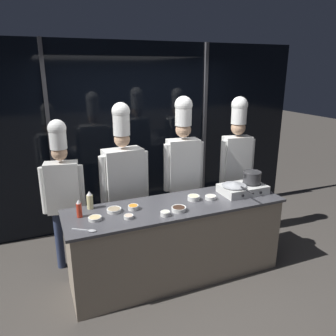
{
  "coord_description": "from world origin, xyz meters",
  "views": [
    {
      "loc": [
        -1.37,
        -3.03,
        2.34
      ],
      "look_at": [
        0.0,
        0.25,
        1.24
      ],
      "focal_mm": 35.0,
      "sensor_mm": 36.0,
      "label": 1
    }
  ],
  "objects_px": {
    "prep_bowl_soy_glaze": "(179,209)",
    "chef_line": "(183,161)",
    "squeeze_bottle_oil": "(90,200)",
    "prep_bowl_onion": "(211,197)",
    "chef_head": "(62,185)",
    "portable_stove": "(243,189)",
    "prep_bowl_carrots": "(133,207)",
    "frying_pan": "(235,184)",
    "prep_bowl_noodles": "(194,197)",
    "chef_pastry": "(236,156)",
    "squeeze_bottle_chili": "(79,209)",
    "serving_spoon_slotted": "(89,230)",
    "stock_pot": "(252,177)",
    "chef_sous": "(124,174)",
    "prep_bowl_bean_sprouts": "(165,213)",
    "prep_bowl_chicken": "(129,217)",
    "prep_bowl_ginger": "(95,218)",
    "prep_bowl_mushrooms": "(114,210)"
  },
  "relations": [
    {
      "from": "stock_pot",
      "to": "prep_bowl_noodles",
      "type": "xyz_separation_m",
      "value": [
        -0.77,
        0.03,
        -0.15
      ]
    },
    {
      "from": "chef_head",
      "to": "chef_sous",
      "type": "bearing_deg",
      "value": -170.19
    },
    {
      "from": "prep_bowl_carrots",
      "to": "chef_sous",
      "type": "bearing_deg",
      "value": 83.87
    },
    {
      "from": "stock_pot",
      "to": "chef_sous",
      "type": "relative_size",
      "value": 0.12
    },
    {
      "from": "prep_bowl_onion",
      "to": "chef_head",
      "type": "distance_m",
      "value": 1.7
    },
    {
      "from": "chef_pastry",
      "to": "chef_line",
      "type": "bearing_deg",
      "value": 5.7
    },
    {
      "from": "squeeze_bottle_oil",
      "to": "prep_bowl_ginger",
      "type": "distance_m",
      "value": 0.31
    },
    {
      "from": "squeeze_bottle_chili",
      "to": "squeeze_bottle_oil",
      "type": "bearing_deg",
      "value": 51.17
    },
    {
      "from": "prep_bowl_ginger",
      "to": "prep_bowl_mushrooms",
      "type": "relative_size",
      "value": 0.87
    },
    {
      "from": "squeeze_bottle_oil",
      "to": "chef_head",
      "type": "bearing_deg",
      "value": 119.85
    },
    {
      "from": "prep_bowl_onion",
      "to": "prep_bowl_bean_sprouts",
      "type": "bearing_deg",
      "value": -162.22
    },
    {
      "from": "portable_stove",
      "to": "prep_bowl_soy_glaze",
      "type": "bearing_deg",
      "value": -169.1
    },
    {
      "from": "chef_sous",
      "to": "serving_spoon_slotted",
      "type": "bearing_deg",
      "value": 52.26
    },
    {
      "from": "prep_bowl_soy_glaze",
      "to": "chef_line",
      "type": "bearing_deg",
      "value": 62.25
    },
    {
      "from": "prep_bowl_bean_sprouts",
      "to": "chef_sous",
      "type": "relative_size",
      "value": 0.05
    },
    {
      "from": "chef_head",
      "to": "prep_bowl_ginger",
      "type": "bearing_deg",
      "value": 118.45
    },
    {
      "from": "chef_head",
      "to": "chef_line",
      "type": "bearing_deg",
      "value": -171.59
    },
    {
      "from": "prep_bowl_bean_sprouts",
      "to": "chef_head",
      "type": "xyz_separation_m",
      "value": [
        -0.9,
        0.88,
        0.14
      ]
    },
    {
      "from": "prep_bowl_ginger",
      "to": "chef_head",
      "type": "relative_size",
      "value": 0.07
    },
    {
      "from": "frying_pan",
      "to": "chef_line",
      "type": "relative_size",
      "value": 0.25
    },
    {
      "from": "prep_bowl_bean_sprouts",
      "to": "chef_sous",
      "type": "distance_m",
      "value": 0.91
    },
    {
      "from": "serving_spoon_slotted",
      "to": "chef_sous",
      "type": "xyz_separation_m",
      "value": [
        0.58,
        0.9,
        0.2
      ]
    },
    {
      "from": "frying_pan",
      "to": "chef_pastry",
      "type": "height_order",
      "value": "chef_pastry"
    },
    {
      "from": "prep_bowl_chicken",
      "to": "prep_bowl_bean_sprouts",
      "type": "bearing_deg",
      "value": -13.11
    },
    {
      "from": "prep_bowl_ginger",
      "to": "chef_sous",
      "type": "distance_m",
      "value": 0.87
    },
    {
      "from": "prep_bowl_bean_sprouts",
      "to": "prep_bowl_onion",
      "type": "relative_size",
      "value": 0.79
    },
    {
      "from": "prep_bowl_noodles",
      "to": "prep_bowl_bean_sprouts",
      "type": "bearing_deg",
      "value": -150.42
    },
    {
      "from": "prep_bowl_noodles",
      "to": "chef_pastry",
      "type": "distance_m",
      "value": 1.1
    },
    {
      "from": "frying_pan",
      "to": "prep_bowl_bean_sprouts",
      "type": "relative_size",
      "value": 5.06
    },
    {
      "from": "squeeze_bottle_oil",
      "to": "prep_bowl_onion",
      "type": "distance_m",
      "value": 1.35
    },
    {
      "from": "portable_stove",
      "to": "prep_bowl_ginger",
      "type": "xyz_separation_m",
      "value": [
        -1.78,
        -0.05,
        -0.03
      ]
    },
    {
      "from": "frying_pan",
      "to": "prep_bowl_mushrooms",
      "type": "xyz_separation_m",
      "value": [
        -1.43,
        0.07,
        -0.11
      ]
    },
    {
      "from": "prep_bowl_mushrooms",
      "to": "prep_bowl_carrots",
      "type": "xyz_separation_m",
      "value": [
        0.2,
        -0.02,
        0.01
      ]
    },
    {
      "from": "prep_bowl_noodles",
      "to": "serving_spoon_slotted",
      "type": "bearing_deg",
      "value": -166.82
    },
    {
      "from": "prep_bowl_soy_glaze",
      "to": "chef_line",
      "type": "xyz_separation_m",
      "value": [
        0.41,
        0.77,
        0.27
      ]
    },
    {
      "from": "prep_bowl_chicken",
      "to": "chef_sous",
      "type": "relative_size",
      "value": 0.05
    },
    {
      "from": "stock_pot",
      "to": "serving_spoon_slotted",
      "type": "relative_size",
      "value": 1.11
    },
    {
      "from": "prep_bowl_chicken",
      "to": "chef_pastry",
      "type": "height_order",
      "value": "chef_pastry"
    },
    {
      "from": "chef_sous",
      "to": "prep_bowl_onion",
      "type": "bearing_deg",
      "value": 136.73
    },
    {
      "from": "prep_bowl_bean_sprouts",
      "to": "serving_spoon_slotted",
      "type": "distance_m",
      "value": 0.78
    },
    {
      "from": "squeeze_bottle_chili",
      "to": "serving_spoon_slotted",
      "type": "height_order",
      "value": "squeeze_bottle_chili"
    },
    {
      "from": "prep_bowl_soy_glaze",
      "to": "prep_bowl_carrots",
      "type": "distance_m",
      "value": 0.48
    },
    {
      "from": "prep_bowl_carrots",
      "to": "serving_spoon_slotted",
      "type": "bearing_deg",
      "value": -149.6
    },
    {
      "from": "stock_pot",
      "to": "prep_bowl_soy_glaze",
      "type": "bearing_deg",
      "value": -170.35
    },
    {
      "from": "prep_bowl_bean_sprouts",
      "to": "chef_line",
      "type": "bearing_deg",
      "value": 54.82
    },
    {
      "from": "frying_pan",
      "to": "prep_bowl_carrots",
      "type": "xyz_separation_m",
      "value": [
        -1.23,
        0.05,
        -0.1
      ]
    },
    {
      "from": "prep_bowl_bean_sprouts",
      "to": "prep_bowl_noodles",
      "type": "bearing_deg",
      "value": 29.58
    },
    {
      "from": "chef_sous",
      "to": "chef_line",
      "type": "relative_size",
      "value": 0.98
    },
    {
      "from": "prep_bowl_bean_sprouts",
      "to": "prep_bowl_noodles",
      "type": "relative_size",
      "value": 0.73
    },
    {
      "from": "frying_pan",
      "to": "prep_bowl_onion",
      "type": "distance_m",
      "value": 0.35
    }
  ]
}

